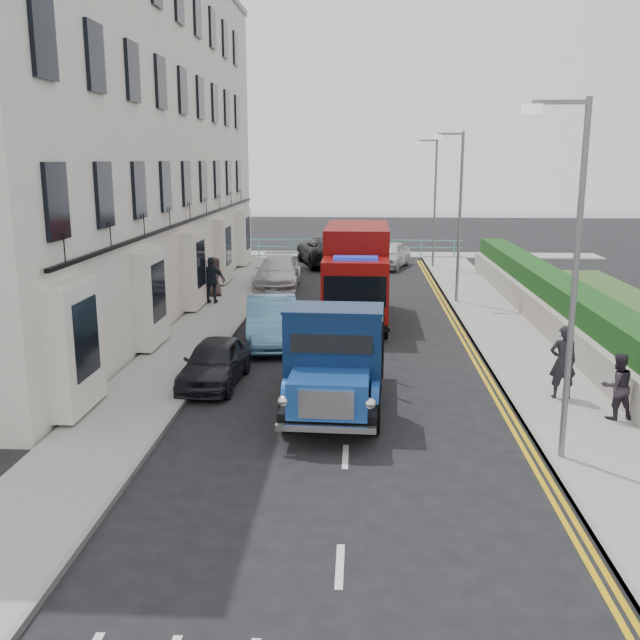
{
  "coord_description": "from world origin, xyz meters",
  "views": [
    {
      "loc": [
        0.24,
        -15.5,
        5.89
      ],
      "look_at": [
        -0.88,
        4.4,
        1.4
      ],
      "focal_mm": 40.0,
      "sensor_mm": 36.0,
      "label": 1
    }
  ],
  "objects_px": {
    "bedford_lorry": "(334,368)",
    "parked_car_front": "(215,362)",
    "lamp_far": "(433,195)",
    "red_lorry": "(357,271)",
    "lamp_near": "(570,263)",
    "pedestrian_east_near": "(563,362)",
    "lamp_mid": "(457,207)"
  },
  "relations": [
    {
      "from": "red_lorry",
      "to": "pedestrian_east_near",
      "type": "xyz_separation_m",
      "value": [
        5.13,
        -8.94,
        -0.82
      ]
    },
    {
      "from": "parked_car_front",
      "to": "pedestrian_east_near",
      "type": "relative_size",
      "value": 1.94
    },
    {
      "from": "bedford_lorry",
      "to": "red_lorry",
      "type": "xyz_separation_m",
      "value": [
        0.45,
        10.31,
        0.65
      ]
    },
    {
      "from": "lamp_far",
      "to": "bedford_lorry",
      "type": "relative_size",
      "value": 1.24
    },
    {
      "from": "lamp_far",
      "to": "parked_car_front",
      "type": "relative_size",
      "value": 1.95
    },
    {
      "from": "lamp_mid",
      "to": "parked_car_front",
      "type": "relative_size",
      "value": 1.95
    },
    {
      "from": "lamp_far",
      "to": "pedestrian_east_near",
      "type": "height_order",
      "value": "lamp_far"
    },
    {
      "from": "lamp_near",
      "to": "parked_car_front",
      "type": "height_order",
      "value": "lamp_near"
    },
    {
      "from": "lamp_near",
      "to": "pedestrian_east_near",
      "type": "xyz_separation_m",
      "value": [
        1.09,
        3.64,
        -2.95
      ]
    },
    {
      "from": "lamp_mid",
      "to": "lamp_far",
      "type": "height_order",
      "value": "same"
    },
    {
      "from": "lamp_near",
      "to": "lamp_far",
      "type": "bearing_deg",
      "value": 90.0
    },
    {
      "from": "bedford_lorry",
      "to": "parked_car_front",
      "type": "relative_size",
      "value": 1.57
    },
    {
      "from": "lamp_far",
      "to": "pedestrian_east_near",
      "type": "xyz_separation_m",
      "value": [
        1.09,
        -22.36,
        -2.95
      ]
    },
    {
      "from": "parked_car_front",
      "to": "lamp_far",
      "type": "bearing_deg",
      "value": 73.19
    },
    {
      "from": "lamp_near",
      "to": "lamp_far",
      "type": "height_order",
      "value": "same"
    },
    {
      "from": "lamp_mid",
      "to": "bedford_lorry",
      "type": "relative_size",
      "value": 1.24
    },
    {
      "from": "lamp_mid",
      "to": "pedestrian_east_near",
      "type": "relative_size",
      "value": 3.79
    },
    {
      "from": "parked_car_front",
      "to": "pedestrian_east_near",
      "type": "xyz_separation_m",
      "value": [
        8.86,
        -0.99,
        0.43
      ]
    },
    {
      "from": "lamp_mid",
      "to": "red_lorry",
      "type": "distance_m",
      "value": 5.71
    },
    {
      "from": "lamp_mid",
      "to": "red_lorry",
      "type": "xyz_separation_m",
      "value": [
        -4.04,
        -3.41,
        -2.14
      ]
    },
    {
      "from": "lamp_near",
      "to": "pedestrian_east_near",
      "type": "height_order",
      "value": "lamp_near"
    },
    {
      "from": "lamp_far",
      "to": "parked_car_front",
      "type": "bearing_deg",
      "value": -110.0
    },
    {
      "from": "lamp_far",
      "to": "lamp_mid",
      "type": "bearing_deg",
      "value": -90.0
    },
    {
      "from": "lamp_near",
      "to": "pedestrian_east_near",
      "type": "relative_size",
      "value": 3.79
    },
    {
      "from": "lamp_near",
      "to": "parked_car_front",
      "type": "bearing_deg",
      "value": 149.2
    },
    {
      "from": "bedford_lorry",
      "to": "lamp_near",
      "type": "bearing_deg",
      "value": -24.59
    },
    {
      "from": "bedford_lorry",
      "to": "parked_car_front",
      "type": "xyz_separation_m",
      "value": [
        -3.28,
        2.36,
        -0.6
      ]
    },
    {
      "from": "lamp_mid",
      "to": "pedestrian_east_near",
      "type": "distance_m",
      "value": 12.75
    },
    {
      "from": "red_lorry",
      "to": "parked_car_front",
      "type": "height_order",
      "value": "red_lorry"
    },
    {
      "from": "bedford_lorry",
      "to": "red_lorry",
      "type": "height_order",
      "value": "red_lorry"
    },
    {
      "from": "lamp_near",
      "to": "lamp_far",
      "type": "xyz_separation_m",
      "value": [
        0.0,
        26.0,
        0.0
      ]
    },
    {
      "from": "lamp_near",
      "to": "red_lorry",
      "type": "height_order",
      "value": "lamp_near"
    }
  ]
}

